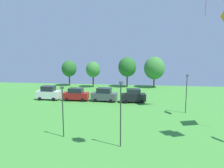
% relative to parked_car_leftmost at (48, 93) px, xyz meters
% --- Properties ---
extents(parked_car_leftmost, '(4.39, 2.16, 2.64)m').
position_rel_parked_car_leftmost_xyz_m(parked_car_leftmost, '(0.00, 0.00, 0.00)').
color(parked_car_leftmost, silver).
rests_on(parked_car_leftmost, ground).
extents(parked_car_second_from_left, '(4.69, 2.10, 2.33)m').
position_rel_parked_car_leftmost_xyz_m(parked_car_second_from_left, '(5.31, -0.01, -0.13)').
color(parked_car_second_from_left, maroon).
rests_on(parked_car_second_from_left, ground).
extents(parked_car_third_from_left, '(4.77, 2.34, 2.49)m').
position_rel_parked_car_leftmost_xyz_m(parked_car_third_from_left, '(10.62, -0.04, -0.06)').
color(parked_car_third_from_left, '#4C5156').
rests_on(parked_car_third_from_left, ground).
extents(parked_car_rightmost_in_row, '(4.58, 2.50, 2.47)m').
position_rel_parked_car_leftmost_xyz_m(parked_car_rightmost_in_row, '(15.93, -0.14, -0.07)').
color(parked_car_rightmost_in_row, black).
rests_on(parked_car_rightmost_in_row, ground).
extents(light_post_0, '(0.36, 0.20, 6.60)m').
position_rel_parked_car_leftmost_xyz_m(light_post_0, '(15.41, -19.46, 2.42)').
color(light_post_0, '#2D2D33').
rests_on(light_post_0, ground).
extents(light_post_1, '(0.36, 0.20, 5.66)m').
position_rel_parked_car_leftmost_xyz_m(light_post_1, '(8.90, -17.65, 1.94)').
color(light_post_1, '#2D2D33').
rests_on(light_post_1, ground).
extents(light_post_2, '(0.36, 0.20, 5.84)m').
position_rel_parked_car_leftmost_xyz_m(light_post_2, '(24.03, -6.06, 2.03)').
color(light_post_2, '#2D2D33').
rests_on(light_post_2, ground).
extents(treeline_tree_0, '(3.77, 3.77, 6.49)m').
position_rel_parked_car_leftmost_xyz_m(treeline_tree_0, '(-1.08, 16.46, 3.11)').
color(treeline_tree_0, brown).
rests_on(treeline_tree_0, ground).
extents(treeline_tree_1, '(3.50, 3.50, 6.31)m').
position_rel_parked_car_leftmost_xyz_m(treeline_tree_1, '(5.45, 15.01, 3.08)').
color(treeline_tree_1, brown).
rests_on(treeline_tree_1, ground).
extents(treeline_tree_2, '(4.42, 4.42, 7.42)m').
position_rel_parked_car_leftmost_xyz_m(treeline_tree_2, '(13.76, 16.28, 3.70)').
color(treeline_tree_2, brown).
rests_on(treeline_tree_2, ground).
extents(treeline_tree_3, '(5.02, 5.02, 7.52)m').
position_rel_parked_car_leftmost_xyz_m(treeline_tree_3, '(20.35, 16.50, 3.47)').
color(treeline_tree_3, brown).
rests_on(treeline_tree_3, ground).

